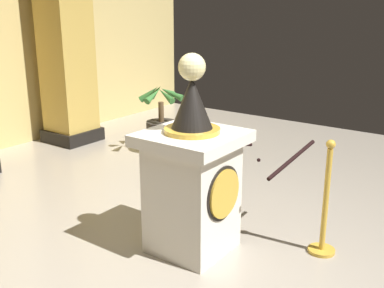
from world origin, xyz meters
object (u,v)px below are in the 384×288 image
at_px(stanchion_far, 203,174).
at_px(potted_palm_right, 161,129).
at_px(pedestal_clock, 192,178).
at_px(stanchion_near, 325,214).

distance_m(stanchion_far, potted_palm_right, 2.03).
bearing_deg(stanchion_far, potted_palm_right, 52.39).
distance_m(pedestal_clock, stanchion_near, 1.20).
distance_m(stanchion_near, potted_palm_right, 3.35).
bearing_deg(potted_palm_right, stanchion_near, -115.14).
relative_size(pedestal_clock, stanchion_far, 1.67).
height_order(stanchion_far, potted_palm_right, stanchion_far).
xyz_separation_m(pedestal_clock, potted_palm_right, (2.05, 2.06, -0.32)).
height_order(pedestal_clock, stanchion_far, pedestal_clock).
bearing_deg(pedestal_clock, potted_palm_right, 45.14).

